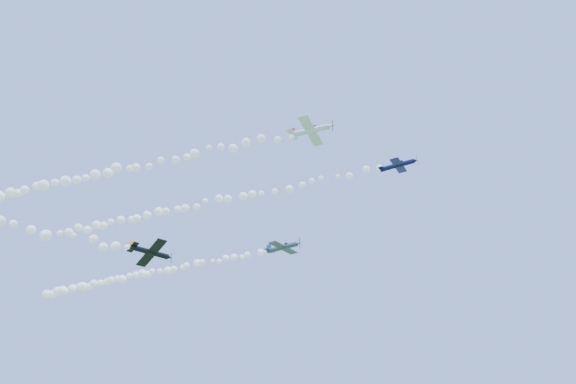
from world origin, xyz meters
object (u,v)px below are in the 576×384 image
Objects in this scene: plane_navy at (398,165)px; plane_black at (151,252)px; plane_white at (311,130)px; plane_grey at (283,247)px.

plane_navy reaches higher than plane_black.
plane_white is 0.98× the size of plane_grey.
plane_navy is 0.87× the size of plane_grey.
plane_grey is at bearing 163.70° from plane_navy.
plane_navy is 43.34m from plane_black.
plane_white reaches higher than plane_grey.
plane_grey is (-17.81, 17.00, -12.29)m from plane_white.
plane_grey is 1.28× the size of plane_black.
plane_black is at bearing -92.47° from plane_grey.
plane_white is 1.25× the size of plane_black.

